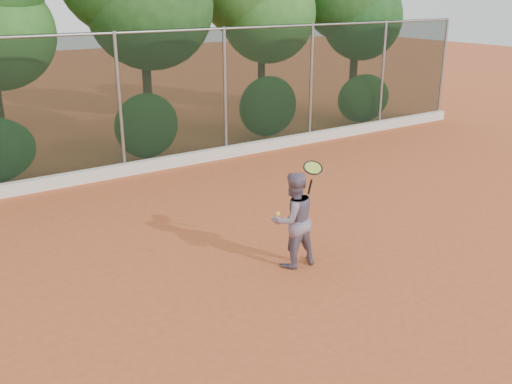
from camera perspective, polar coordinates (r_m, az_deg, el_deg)
ground at (r=9.18m, az=3.52°, el=-9.13°), size 80.00×80.00×0.00m
concrete_curb at (r=14.71m, az=-12.72°, el=2.25°), size 24.00×0.20×0.30m
tennis_player at (r=9.43m, az=3.75°, el=-2.79°), size 0.84×0.68×1.64m
chainlink_fence at (r=14.48m, az=-13.49°, el=8.89°), size 24.09×0.09×3.50m
tennis_racket at (r=9.35m, az=5.68°, el=2.21°), size 0.42×0.40×0.60m
tennis_ball_in_flight at (r=8.39m, az=2.21°, el=-2.18°), size 0.06×0.06×0.06m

